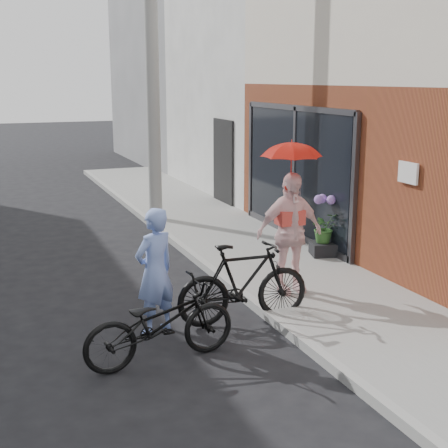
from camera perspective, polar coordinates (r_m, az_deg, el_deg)
ground at (r=7.98m, az=-1.87°, el=-9.84°), size 80.00×80.00×0.00m
sidewalk at (r=10.48m, az=5.15°, el=-3.83°), size 2.20×24.00×0.12m
curb at (r=10.02m, az=-0.78°, el=-4.58°), size 0.12×24.00×0.12m
plaster_building at (r=18.63m, az=9.69°, el=14.20°), size 8.00×6.00×7.00m
east_building_far at (r=24.87m, az=0.98°, el=14.08°), size 8.00×8.00×7.00m
utility_pole at (r=13.40m, az=-6.60°, el=14.75°), size 0.28×0.28×7.00m
officer at (r=7.74m, az=-6.33°, el=-4.33°), size 0.69×0.59×1.60m
bike_left at (r=7.04m, az=-5.86°, el=-9.01°), size 1.83×0.81×0.93m
bike_right at (r=8.10m, az=1.80°, el=-5.41°), size 1.81×0.60×1.07m
kimono_woman at (r=8.85m, az=6.01°, el=-0.83°), size 1.02×0.44×1.73m
parasol at (r=8.64m, az=6.20°, el=7.01°), size 0.80×0.80×0.70m
planter at (r=10.96m, az=9.07°, el=-2.24°), size 0.53×0.53×0.22m
potted_plant at (r=10.87m, az=9.15°, el=-0.30°), size 0.49×0.42×0.54m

